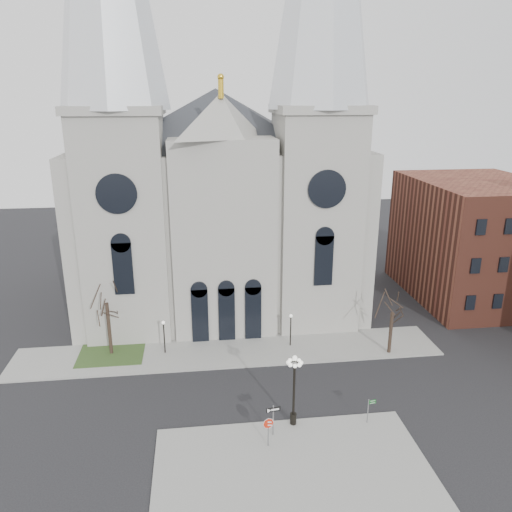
{
  "coord_description": "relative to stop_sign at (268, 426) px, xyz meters",
  "views": [
    {
      "loc": [
        -2.65,
        -31.19,
        23.26
      ],
      "look_at": [
        2.21,
        8.0,
        10.51
      ],
      "focal_mm": 35.0,
      "sensor_mm": 36.0,
      "label": 1
    }
  ],
  "objects": [
    {
      "name": "ground",
      "position": [
        -1.73,
        2.7,
        -1.76
      ],
      "size": [
        160.0,
        160.0,
        0.0
      ],
      "primitive_type": "plane",
      "color": "black",
      "rests_on": "ground"
    },
    {
      "name": "sidewalk_near",
      "position": [
        1.27,
        -2.3,
        -1.69
      ],
      "size": [
        18.0,
        10.0,
        0.14
      ],
      "primitive_type": "cube",
      "color": "gray",
      "rests_on": "ground"
    },
    {
      "name": "sidewalk_far",
      "position": [
        -1.73,
        13.7,
        -1.69
      ],
      "size": [
        40.0,
        6.0,
        0.14
      ],
      "primitive_type": "cube",
      "color": "gray",
      "rests_on": "ground"
    },
    {
      "name": "grass_patch",
      "position": [
        -12.73,
        14.7,
        -1.67
      ],
      "size": [
        6.0,
        5.0,
        0.18
      ],
      "primitive_type": "cube",
      "color": "#324D21",
      "rests_on": "ground"
    },
    {
      "name": "cathedral",
      "position": [
        -1.73,
        25.56,
        16.72
      ],
      "size": [
        33.0,
        26.66,
        54.0
      ],
      "color": "#9C9A91",
      "rests_on": "ground"
    },
    {
      "name": "bg_building_brick",
      "position": [
        28.27,
        24.7,
        5.24
      ],
      "size": [
        14.0,
        18.0,
        14.0
      ],
      "primitive_type": "cube",
      "color": "brown",
      "rests_on": "ground"
    },
    {
      "name": "tree_left",
      "position": [
        -12.73,
        14.7,
        3.82
      ],
      "size": [
        3.2,
        3.2,
        7.5
      ],
      "color": "black",
      "rests_on": "ground"
    },
    {
      "name": "tree_right",
      "position": [
        13.27,
        11.7,
        2.71
      ],
      "size": [
        3.2,
        3.2,
        6.0
      ],
      "color": "black",
      "rests_on": "ground"
    },
    {
      "name": "ped_lamp_left",
      "position": [
        -7.73,
        14.2,
        0.57
      ],
      "size": [
        0.32,
        0.32,
        3.26
      ],
      "color": "black",
      "rests_on": "sidewalk_far"
    },
    {
      "name": "ped_lamp_right",
      "position": [
        4.27,
        14.2,
        0.57
      ],
      "size": [
        0.32,
        0.32,
        3.26
      ],
      "color": "black",
      "rests_on": "sidewalk_far"
    },
    {
      "name": "stop_sign",
      "position": [
        0.0,
        0.0,
        0.0
      ],
      "size": [
        0.81,
        0.16,
        2.25
      ],
      "rotation": [
        0.0,
        0.0,
        -0.16
      ],
      "color": "slate",
      "rests_on": "sidewalk_near"
    },
    {
      "name": "globe_lamp",
      "position": [
        2.19,
        2.2,
        1.92
      ],
      "size": [
        1.39,
        1.39,
        5.63
      ],
      "rotation": [
        0.0,
        0.0,
        -0.16
      ],
      "color": "black",
      "rests_on": "sidewalk_near"
    },
    {
      "name": "one_way_sign",
      "position": [
        0.52,
        1.15,
        -0.03
      ],
      "size": [
        1.04,
        0.2,
        2.38
      ],
      "rotation": [
        0.0,
        0.0,
        0.15
      ],
      "color": "slate",
      "rests_on": "sidewalk_near"
    },
    {
      "name": "street_name_sign",
      "position": [
        7.74,
        1.67,
        -0.45
      ],
      "size": [
        0.62,
        0.14,
        1.95
      ],
      "rotation": [
        0.0,
        0.0,
        0.14
      ],
      "color": "slate",
      "rests_on": "sidewalk_near"
    }
  ]
}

